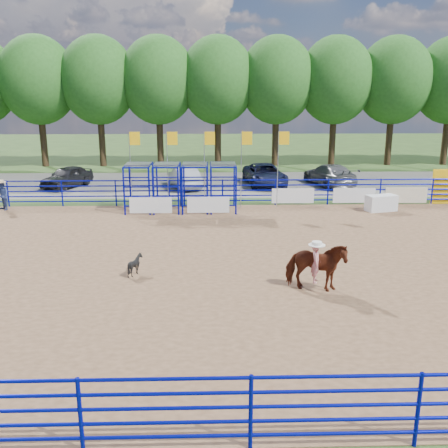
% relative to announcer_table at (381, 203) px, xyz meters
% --- Properties ---
extents(ground, '(120.00, 120.00, 0.00)m').
position_rel_announcer_table_xyz_m(ground, '(-8.53, -8.38, -0.45)').
color(ground, '#355020').
rests_on(ground, ground).
extents(arena_dirt, '(30.00, 20.00, 0.02)m').
position_rel_announcer_table_xyz_m(arena_dirt, '(-8.53, -8.38, -0.44)').
color(arena_dirt, '#836041').
rests_on(arena_dirt, ground).
extents(gravel_strip, '(40.00, 10.00, 0.01)m').
position_rel_announcer_table_xyz_m(gravel_strip, '(-8.53, 8.62, -0.44)').
color(gravel_strip, slate).
rests_on(gravel_strip, ground).
extents(announcer_table, '(1.75, 1.14, 0.86)m').
position_rel_announcer_table_xyz_m(announcer_table, '(0.00, 0.00, 0.00)').
color(announcer_table, silver).
rests_on(announcer_table, arena_dirt).
extents(horse_and_rider, '(2.10, 1.33, 2.29)m').
position_rel_announcer_table_xyz_m(horse_and_rider, '(-5.86, -11.04, 0.45)').
color(horse_and_rider, '#602613').
rests_on(horse_and_rider, arena_dirt).
extents(calf, '(0.83, 0.79, 0.73)m').
position_rel_announcer_table_xyz_m(calf, '(-11.88, -9.41, -0.06)').
color(calf, black).
rests_on(calf, arena_dirt).
extents(spectator_cowboy, '(0.96, 0.96, 1.63)m').
position_rel_announcer_table_xyz_m(spectator_cowboy, '(-20.49, 0.75, 0.39)').
color(spectator_cowboy, navy).
rests_on(spectator_cowboy, arena_dirt).
extents(car_a, '(3.12, 4.51, 1.42)m').
position_rel_announcer_table_xyz_m(car_a, '(-18.87, 7.51, 0.27)').
color(car_a, black).
rests_on(car_a, gravel_strip).
extents(car_b, '(2.52, 4.35, 1.35)m').
position_rel_announcer_table_xyz_m(car_b, '(-10.95, 7.06, 0.24)').
color(car_b, '#989BA0').
rests_on(car_b, gravel_strip).
extents(car_c, '(2.93, 5.43, 1.45)m').
position_rel_announcer_table_xyz_m(car_c, '(-5.46, 7.95, 0.28)').
color(car_c, '#151836').
rests_on(car_c, gravel_strip).
extents(car_d, '(3.20, 5.40, 1.47)m').
position_rel_announcer_table_xyz_m(car_d, '(-1.02, 7.73, 0.29)').
color(car_d, '#5C5C5F').
rests_on(car_d, gravel_strip).
extents(perimeter_fence, '(30.10, 20.10, 1.50)m').
position_rel_announcer_table_xyz_m(perimeter_fence, '(-8.53, -8.38, 0.30)').
color(perimeter_fence, '#070DA2').
rests_on(perimeter_fence, ground).
extents(chute_assembly, '(19.32, 2.41, 4.20)m').
position_rel_announcer_table_xyz_m(chute_assembly, '(-10.43, 0.46, 0.81)').
color(chute_assembly, '#070DA2').
rests_on(chute_assembly, ground).
extents(treeline, '(56.40, 6.40, 11.24)m').
position_rel_announcer_table_xyz_m(treeline, '(-8.53, 17.62, 7.09)').
color(treeline, '#3F2B19').
rests_on(treeline, ground).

